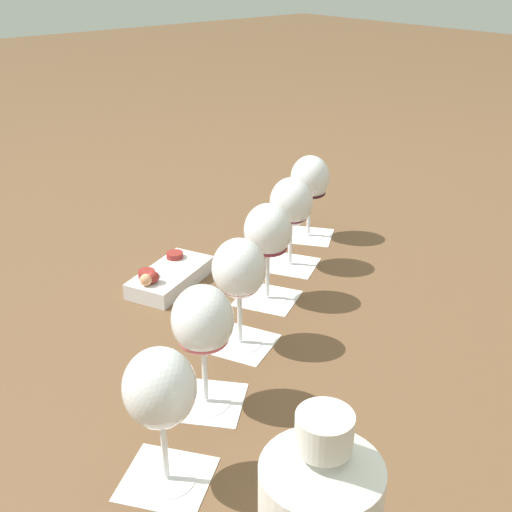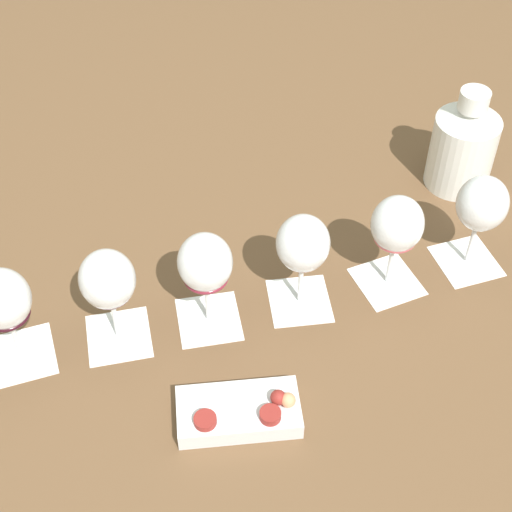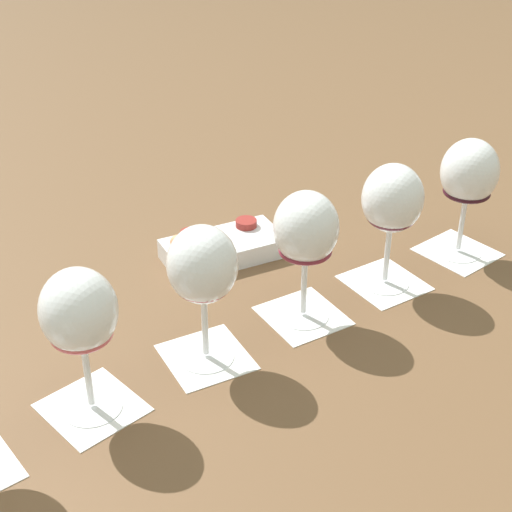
{
  "view_description": "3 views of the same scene",
  "coord_description": "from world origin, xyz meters",
  "px_view_note": "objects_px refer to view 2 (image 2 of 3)",
  "views": [
    {
      "loc": [
        -0.6,
        -0.71,
        0.57
      ],
      "look_at": [
        0.0,
        0.0,
        0.12
      ],
      "focal_mm": 45.0,
      "sensor_mm": 36.0,
      "label": 1
    },
    {
      "loc": [
        -0.24,
        0.78,
        0.98
      ],
      "look_at": [
        0.0,
        0.0,
        0.12
      ],
      "focal_mm": 55.0,
      "sensor_mm": 36.0,
      "label": 2
    },
    {
      "loc": [
        -0.05,
        -0.8,
        0.6
      ],
      "look_at": [
        0.0,
        0.0,
        0.12
      ],
      "focal_mm": 55.0,
      "sensor_mm": 36.0,
      "label": 3
    }
  ],
  "objects_px": {
    "wine_glass_2": "(303,247)",
    "wine_glass_5": "(3,302)",
    "ceramic_vase": "(463,145)",
    "wine_glass_4": "(108,283)",
    "snack_dish": "(241,412)",
    "wine_glass_0": "(481,207)",
    "wine_glass_1": "(397,228)",
    "wine_glass_3": "(205,266)"
  },
  "relations": [
    {
      "from": "wine_glass_0",
      "to": "wine_glass_4",
      "type": "distance_m",
      "value": 0.6
    },
    {
      "from": "wine_glass_5",
      "to": "wine_glass_0",
      "type": "bearing_deg",
      "value": -147.49
    },
    {
      "from": "wine_glass_2",
      "to": "wine_glass_5",
      "type": "xyz_separation_m",
      "value": [
        0.38,
        0.23,
        0.0
      ]
    },
    {
      "from": "wine_glass_5",
      "to": "ceramic_vase",
      "type": "xyz_separation_m",
      "value": [
        -0.59,
        -0.61,
        -0.04
      ]
    },
    {
      "from": "wine_glass_2",
      "to": "wine_glass_5",
      "type": "relative_size",
      "value": 1.0
    },
    {
      "from": "wine_glass_5",
      "to": "wine_glass_2",
      "type": "bearing_deg",
      "value": -148.64
    },
    {
      "from": "wine_glass_2",
      "to": "wine_glass_4",
      "type": "distance_m",
      "value": 0.3
    },
    {
      "from": "wine_glass_4",
      "to": "ceramic_vase",
      "type": "relative_size",
      "value": 0.89
    },
    {
      "from": "ceramic_vase",
      "to": "snack_dish",
      "type": "bearing_deg",
      "value": 69.5
    },
    {
      "from": "wine_glass_4",
      "to": "wine_glass_0",
      "type": "bearing_deg",
      "value": -147.23
    },
    {
      "from": "snack_dish",
      "to": "wine_glass_3",
      "type": "bearing_deg",
      "value": -56.65
    },
    {
      "from": "wine_glass_0",
      "to": "wine_glass_3",
      "type": "relative_size",
      "value": 1.0
    },
    {
      "from": "wine_glass_3",
      "to": "ceramic_vase",
      "type": "distance_m",
      "value": 0.57
    },
    {
      "from": "wine_glass_5",
      "to": "snack_dish",
      "type": "bearing_deg",
      "value": 178.82
    },
    {
      "from": "snack_dish",
      "to": "ceramic_vase",
      "type": "bearing_deg",
      "value": -110.5
    },
    {
      "from": "wine_glass_3",
      "to": "snack_dish",
      "type": "xyz_separation_m",
      "value": [
        -0.1,
        0.16,
        -0.11
      ]
    },
    {
      "from": "wine_glass_0",
      "to": "wine_glass_1",
      "type": "distance_m",
      "value": 0.15
    },
    {
      "from": "wine_glass_4",
      "to": "snack_dish",
      "type": "xyz_separation_m",
      "value": [
        -0.23,
        0.09,
        -0.11
      ]
    },
    {
      "from": "wine_glass_1",
      "to": "wine_glass_5",
      "type": "height_order",
      "value": "same"
    },
    {
      "from": "wine_glass_1",
      "to": "wine_glass_2",
      "type": "xyz_separation_m",
      "value": [
        0.13,
        0.08,
        -0.0
      ]
    },
    {
      "from": "wine_glass_0",
      "to": "wine_glass_5",
      "type": "height_order",
      "value": "same"
    },
    {
      "from": "wine_glass_0",
      "to": "wine_glass_1",
      "type": "bearing_deg",
      "value": 35.42
    },
    {
      "from": "wine_glass_1",
      "to": "wine_glass_2",
      "type": "bearing_deg",
      "value": 33.0
    },
    {
      "from": "wine_glass_5",
      "to": "wine_glass_4",
      "type": "bearing_deg",
      "value": -148.55
    },
    {
      "from": "wine_glass_2",
      "to": "ceramic_vase",
      "type": "bearing_deg",
      "value": -118.69
    },
    {
      "from": "wine_glass_2",
      "to": "snack_dish",
      "type": "xyz_separation_m",
      "value": [
        0.02,
        0.24,
        -0.11
      ]
    },
    {
      "from": "wine_glass_1",
      "to": "ceramic_vase",
      "type": "relative_size",
      "value": 0.89
    },
    {
      "from": "wine_glass_2",
      "to": "ceramic_vase",
      "type": "xyz_separation_m",
      "value": [
        -0.21,
        -0.38,
        -0.04
      ]
    },
    {
      "from": "wine_glass_2",
      "to": "wine_glass_1",
      "type": "bearing_deg",
      "value": -147.0
    },
    {
      "from": "wine_glass_1",
      "to": "wine_glass_5",
      "type": "distance_m",
      "value": 0.6
    },
    {
      "from": "snack_dish",
      "to": "wine_glass_2",
      "type": "bearing_deg",
      "value": -95.78
    },
    {
      "from": "wine_glass_0",
      "to": "wine_glass_2",
      "type": "relative_size",
      "value": 1.0
    },
    {
      "from": "wine_glass_3",
      "to": "snack_dish",
      "type": "bearing_deg",
      "value": 123.35
    },
    {
      "from": "wine_glass_4",
      "to": "wine_glass_1",
      "type": "bearing_deg",
      "value": -148.1
    },
    {
      "from": "wine_glass_2",
      "to": "ceramic_vase",
      "type": "distance_m",
      "value": 0.43
    },
    {
      "from": "ceramic_vase",
      "to": "wine_glass_2",
      "type": "bearing_deg",
      "value": 61.31
    },
    {
      "from": "wine_glass_0",
      "to": "wine_glass_2",
      "type": "height_order",
      "value": "same"
    },
    {
      "from": "wine_glass_4",
      "to": "wine_glass_5",
      "type": "xyz_separation_m",
      "value": [
        0.13,
        0.08,
        0.0
      ]
    },
    {
      "from": "wine_glass_1",
      "to": "snack_dish",
      "type": "bearing_deg",
      "value": 64.59
    },
    {
      "from": "wine_glass_1",
      "to": "wine_glass_2",
      "type": "distance_m",
      "value": 0.15
    },
    {
      "from": "wine_glass_3",
      "to": "wine_glass_5",
      "type": "bearing_deg",
      "value": 31.03
    },
    {
      "from": "ceramic_vase",
      "to": "wine_glass_5",
      "type": "bearing_deg",
      "value": 46.04
    }
  ]
}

